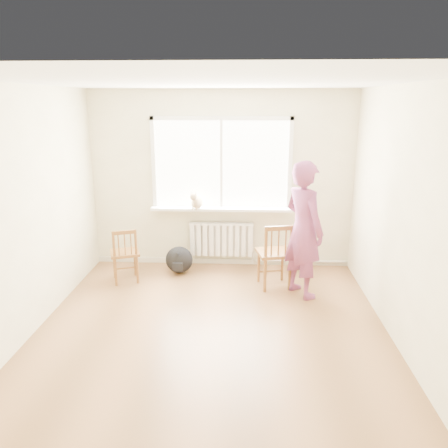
# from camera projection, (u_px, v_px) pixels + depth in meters

# --- Properties ---
(floor) EXTENTS (4.50, 4.50, 0.00)m
(floor) POSITION_uv_depth(u_px,v_px,m) (211.00, 335.00, 4.88)
(floor) COLOR #8F603A
(floor) RESTS_ON ground
(ceiling) EXTENTS (4.50, 4.50, 0.00)m
(ceiling) POSITION_uv_depth(u_px,v_px,m) (208.00, 82.00, 4.15)
(ceiling) COLOR white
(ceiling) RESTS_ON back_wall
(back_wall) EXTENTS (4.00, 0.01, 2.70)m
(back_wall) POSITION_uv_depth(u_px,v_px,m) (222.00, 180.00, 6.68)
(back_wall) COLOR beige
(back_wall) RESTS_ON ground
(window) EXTENTS (2.12, 0.05, 1.42)m
(window) POSITION_uv_depth(u_px,v_px,m) (221.00, 160.00, 6.57)
(window) COLOR white
(window) RESTS_ON back_wall
(windowsill) EXTENTS (2.15, 0.22, 0.04)m
(windowsill) POSITION_uv_depth(u_px,v_px,m) (221.00, 209.00, 6.68)
(windowsill) COLOR white
(windowsill) RESTS_ON back_wall
(radiator) EXTENTS (1.00, 0.12, 0.55)m
(radiator) POSITION_uv_depth(u_px,v_px,m) (221.00, 239.00, 6.84)
(radiator) COLOR white
(radiator) RESTS_ON back_wall
(heating_pipe) EXTENTS (1.40, 0.04, 0.04)m
(heating_pipe) POSITION_uv_depth(u_px,v_px,m) (300.00, 261.00, 6.90)
(heating_pipe) COLOR silver
(heating_pipe) RESTS_ON back_wall
(baseboard) EXTENTS (4.00, 0.03, 0.08)m
(baseboard) POSITION_uv_depth(u_px,v_px,m) (222.00, 261.00, 7.02)
(baseboard) COLOR beige
(baseboard) RESTS_ON ground
(chair_left) EXTENTS (0.50, 0.49, 0.80)m
(chair_left) POSITION_uv_depth(u_px,v_px,m) (125.00, 255.00, 6.22)
(chair_left) COLOR brown
(chair_left) RESTS_ON floor
(chair_right) EXTENTS (0.55, 0.53, 0.93)m
(chair_right) POSITION_uv_depth(u_px,v_px,m) (275.00, 256.00, 6.00)
(chair_right) COLOR brown
(chair_right) RESTS_ON floor
(person) EXTENTS (0.72, 0.79, 1.81)m
(person) POSITION_uv_depth(u_px,v_px,m) (304.00, 230.00, 5.68)
(person) COLOR #CC445C
(person) RESTS_ON floor
(cat) EXTENTS (0.26, 0.42, 0.29)m
(cat) POSITION_uv_depth(u_px,v_px,m) (197.00, 201.00, 6.58)
(cat) COLOR beige
(cat) RESTS_ON windowsill
(backpack) EXTENTS (0.50, 0.44, 0.41)m
(backpack) POSITION_uv_depth(u_px,v_px,m) (179.00, 260.00, 6.60)
(backpack) COLOR black
(backpack) RESTS_ON floor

